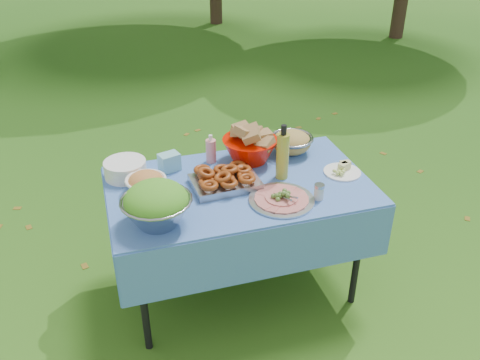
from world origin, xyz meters
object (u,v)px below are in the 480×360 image
(salad_bowl, at_px, (156,204))
(pasta_bowl_steel, at_px, (292,142))
(picnic_table, at_px, (240,239))
(oil_bottle, at_px, (283,152))
(bread_bowl, at_px, (250,144))
(charcuterie_platter, at_px, (282,194))
(plate_stack, at_px, (125,169))

(salad_bowl, bearing_deg, pasta_bowl_steel, 30.15)
(picnic_table, distance_m, oil_bottle, 0.60)
(bread_bowl, bearing_deg, picnic_table, -119.09)
(oil_bottle, bearing_deg, salad_bowl, -161.22)
(bread_bowl, bearing_deg, charcuterie_platter, -87.24)
(plate_stack, distance_m, oil_bottle, 0.90)
(bread_bowl, xyz_separation_m, oil_bottle, (0.11, -0.25, 0.05))
(pasta_bowl_steel, distance_m, charcuterie_platter, 0.58)
(bread_bowl, xyz_separation_m, charcuterie_platter, (0.02, -0.48, -0.07))
(picnic_table, height_order, plate_stack, plate_stack)
(plate_stack, bearing_deg, salad_bowl, -78.66)
(picnic_table, bearing_deg, bread_bowl, 60.91)
(bread_bowl, relative_size, pasta_bowl_steel, 1.26)
(salad_bowl, xyz_separation_m, charcuterie_platter, (0.66, 0.02, -0.07))
(pasta_bowl_steel, bearing_deg, plate_stack, -179.23)
(picnic_table, relative_size, salad_bowl, 4.21)
(bread_bowl, bearing_deg, oil_bottle, -65.09)
(plate_stack, relative_size, charcuterie_platter, 0.68)
(salad_bowl, relative_size, bread_bowl, 1.05)
(picnic_table, xyz_separation_m, charcuterie_platter, (0.16, -0.23, 0.42))
(plate_stack, bearing_deg, picnic_table, -24.57)
(salad_bowl, height_order, oil_bottle, oil_bottle)
(plate_stack, relative_size, oil_bottle, 0.74)
(picnic_table, relative_size, charcuterie_platter, 4.15)
(salad_bowl, bearing_deg, bread_bowl, 38.18)
(bread_bowl, xyz_separation_m, pasta_bowl_steel, (0.28, 0.03, -0.04))
(plate_stack, distance_m, bread_bowl, 0.74)
(picnic_table, relative_size, bread_bowl, 4.41)
(charcuterie_platter, distance_m, oil_bottle, 0.28)
(salad_bowl, height_order, plate_stack, salad_bowl)
(bread_bowl, bearing_deg, salad_bowl, -141.82)
(salad_bowl, xyz_separation_m, oil_bottle, (0.75, 0.26, 0.05))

